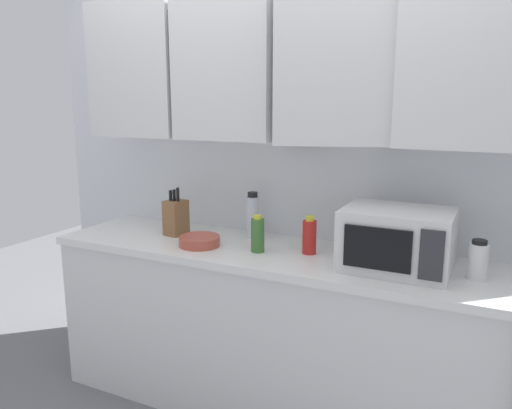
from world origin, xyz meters
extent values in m
cube|color=white|center=(0.00, 0.03, 1.30)|extent=(3.23, 0.06, 2.60)
cube|color=silver|center=(-0.88, -0.15, 1.83)|extent=(0.56, 0.33, 0.75)
cube|color=silver|center=(-0.29, -0.15, 1.83)|extent=(0.56, 0.33, 0.75)
cube|color=silver|center=(0.29, -0.20, 1.83)|extent=(0.64, 0.49, 0.75)
cube|color=silver|center=(0.88, -0.15, 1.83)|extent=(0.56, 0.33, 0.75)
cube|color=silver|center=(0.00, -0.30, 0.43)|extent=(2.33, 0.60, 0.86)
cube|color=white|center=(0.00, -0.30, 0.88)|extent=(2.36, 0.63, 0.04)
cube|color=silver|center=(0.65, -0.32, 1.04)|extent=(0.48, 0.36, 0.28)
cube|color=black|center=(0.60, -0.51, 1.04)|extent=(0.29, 0.01, 0.18)
cube|color=#2D2D33|center=(0.82, -0.50, 1.04)|extent=(0.10, 0.01, 0.21)
cube|color=brown|center=(-0.60, -0.27, 1.00)|extent=(0.12, 0.13, 0.20)
cylinder|color=black|center=(-0.63, -0.28, 1.13)|extent=(0.02, 0.02, 0.06)
cylinder|color=black|center=(-0.60, -0.28, 1.13)|extent=(0.02, 0.02, 0.06)
cylinder|color=black|center=(-0.58, -0.28, 1.14)|extent=(0.02, 0.02, 0.08)
cylinder|color=white|center=(0.99, -0.30, 0.98)|extent=(0.08, 0.08, 0.16)
cylinder|color=black|center=(0.99, -0.30, 1.07)|extent=(0.06, 0.06, 0.02)
cylinder|color=red|center=(0.21, -0.27, 0.98)|extent=(0.07, 0.07, 0.17)
cylinder|color=yellow|center=(0.21, -0.27, 1.08)|extent=(0.04, 0.04, 0.03)
cylinder|color=silver|center=(-0.18, -0.13, 1.02)|extent=(0.07, 0.07, 0.23)
cylinder|color=black|center=(-0.18, -0.13, 1.15)|extent=(0.06, 0.06, 0.03)
cylinder|color=#386B2D|center=(-0.04, -0.36, 0.99)|extent=(0.07, 0.07, 0.17)
cylinder|color=yellow|center=(-0.04, -0.36, 1.08)|extent=(0.04, 0.04, 0.02)
cylinder|color=#B24C3D|center=(-0.36, -0.40, 0.93)|extent=(0.22, 0.22, 0.05)
camera|label=1|loc=(1.04, -2.57, 1.66)|focal=35.23mm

